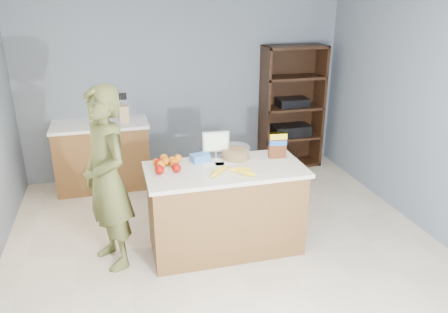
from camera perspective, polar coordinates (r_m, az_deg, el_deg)
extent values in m
cube|color=beige|center=(4.45, 1.18, -13.70)|extent=(4.50, 5.00, 0.02)
cube|color=slate|center=(6.24, -5.09, 9.03)|extent=(4.50, 0.02, 2.50)
cube|color=slate|center=(4.97, 27.17, 3.66)|extent=(0.02, 5.00, 2.50)
cube|color=brown|center=(4.48, 0.16, -7.05)|extent=(1.50, 0.70, 0.86)
cube|color=silver|center=(4.28, 0.17, -1.73)|extent=(1.56, 0.76, 0.04)
cube|color=black|center=(4.67, 0.16, -11.17)|extent=(1.46, 0.66, 0.10)
cube|color=brown|center=(6.10, -15.51, 0.00)|extent=(1.20, 0.60, 0.86)
cube|color=white|center=(5.96, -15.93, 4.05)|extent=(1.24, 0.62, 0.04)
cube|color=black|center=(6.73, 8.25, 6.72)|extent=(0.90, 0.04, 1.80)
cube|color=black|center=(6.41, 5.29, 6.14)|extent=(0.04, 0.40, 1.80)
cube|color=black|center=(6.75, 12.23, 6.50)|extent=(0.04, 0.40, 1.80)
cube|color=black|center=(6.84, 8.44, -0.81)|extent=(0.90, 0.40, 0.04)
cube|color=black|center=(6.69, 8.64, 2.61)|extent=(0.90, 0.40, 0.04)
cube|color=black|center=(6.57, 8.85, 6.33)|extent=(0.90, 0.40, 0.04)
cube|color=black|center=(6.47, 9.07, 10.19)|extent=(0.90, 0.40, 0.04)
cube|color=black|center=(6.40, 9.30, 13.97)|extent=(0.90, 0.40, 0.04)
cube|color=black|center=(6.66, 8.68, 3.42)|extent=(0.55, 0.32, 0.16)
cube|color=black|center=(6.55, 8.89, 7.01)|extent=(0.45, 0.30, 0.12)
imported|color=#505428|center=(4.20, -15.05, -2.92)|extent=(0.65, 0.76, 1.77)
cube|color=tan|center=(5.88, -12.90, 5.43)|extent=(0.12, 0.10, 0.22)
cylinder|color=black|center=(5.84, -13.42, 6.86)|extent=(0.02, 0.02, 0.09)
cylinder|color=black|center=(5.84, -13.22, 6.88)|extent=(0.02, 0.02, 0.09)
cylinder|color=black|center=(5.84, -13.02, 6.90)|extent=(0.02, 0.02, 0.09)
cylinder|color=black|center=(5.84, -12.83, 6.91)|extent=(0.02, 0.02, 0.09)
cylinder|color=black|center=(5.84, -12.63, 6.93)|extent=(0.02, 0.02, 0.09)
cube|color=white|center=(4.36, -1.40, -1.03)|extent=(0.24, 0.15, 0.00)
cube|color=white|center=(4.39, 0.23, -0.86)|extent=(0.22, 0.12, 0.00)
ellipsoid|color=yellow|center=(4.17, -0.55, -1.74)|extent=(0.21, 0.17, 0.05)
ellipsoid|color=yellow|center=(4.10, -0.98, -2.14)|extent=(0.18, 0.20, 0.05)
ellipsoid|color=yellow|center=(4.17, 2.13, -1.72)|extent=(0.23, 0.10, 0.05)
ellipsoid|color=yellow|center=(4.10, 2.99, -2.15)|extent=(0.19, 0.19, 0.05)
sphere|color=#940A04|center=(4.31, -8.48, -0.89)|extent=(0.09, 0.09, 0.09)
sphere|color=#940A04|center=(4.18, -6.22, -1.50)|extent=(0.09, 0.09, 0.09)
sphere|color=#940A04|center=(4.16, -8.43, -1.72)|extent=(0.09, 0.09, 0.09)
sphere|color=orange|center=(4.29, -8.26, -1.05)|extent=(0.08, 0.08, 0.08)
sphere|color=orange|center=(4.45, -7.83, -0.20)|extent=(0.08, 0.08, 0.08)
sphere|color=orange|center=(4.31, -6.58, -0.88)|extent=(0.08, 0.08, 0.08)
sphere|color=orange|center=(4.37, -6.77, -0.53)|extent=(0.08, 0.08, 0.08)
sphere|color=orange|center=(4.35, -8.78, -0.77)|extent=(0.08, 0.08, 0.08)
sphere|color=orange|center=(4.36, -7.57, -0.66)|extent=(0.08, 0.08, 0.08)
sphere|color=orange|center=(4.42, -6.01, -0.26)|extent=(0.08, 0.08, 0.08)
cube|color=blue|center=(4.42, -3.16, -0.18)|extent=(0.21, 0.16, 0.08)
cylinder|color=#267219|center=(4.50, 1.51, 0.30)|extent=(0.27, 0.27, 0.09)
cylinder|color=white|center=(4.49, 1.52, 0.54)|extent=(0.30, 0.30, 0.13)
cylinder|color=silver|center=(4.55, -1.06, 0.01)|extent=(0.12, 0.12, 0.01)
cylinder|color=silver|center=(4.54, -1.06, 0.37)|extent=(0.02, 0.02, 0.05)
cube|color=silver|center=(4.49, -1.07, 1.99)|extent=(0.28, 0.05, 0.22)
cube|color=yellow|center=(4.47, -1.02, 1.90)|extent=(0.24, 0.01, 0.18)
cube|color=#592B14|center=(4.52, 7.01, 1.44)|extent=(0.18, 0.09, 0.27)
cube|color=yellow|center=(4.49, 7.06, 2.68)|extent=(0.18, 0.09, 0.06)
cube|color=blue|center=(4.51, 7.02, 1.84)|extent=(0.18, 0.09, 0.05)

